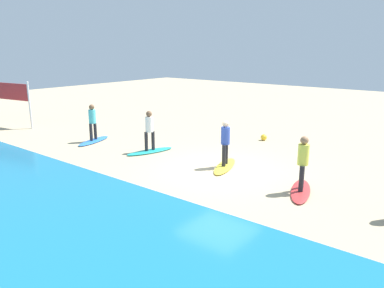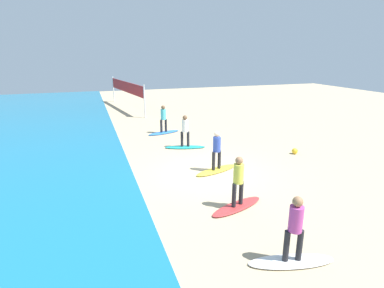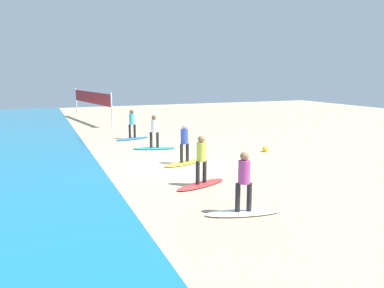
{
  "view_description": "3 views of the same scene",
  "coord_description": "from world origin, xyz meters",
  "px_view_note": "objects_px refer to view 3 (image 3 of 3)",
  "views": [
    {
      "loc": [
        -7.26,
        10.62,
        4.24
      ],
      "look_at": [
        1.16,
        0.11,
        0.79
      ],
      "focal_mm": 35.51,
      "sensor_mm": 36.0,
      "label": 1
    },
    {
      "loc": [
        -11.14,
        4.49,
        4.81
      ],
      "look_at": [
        1.02,
        0.37,
        0.98
      ],
      "focal_mm": 28.91,
      "sensor_mm": 36.0,
      "label": 2
    },
    {
      "loc": [
        -14.5,
        5.24,
        3.75
      ],
      "look_at": [
        -0.87,
        -0.34,
        1.01
      ],
      "focal_mm": 35.5,
      "sensor_mm": 36.0,
      "label": 3
    }
  ],
  "objects_px": {
    "surfboard_blue": "(132,139)",
    "surfer_blue": "(132,122)",
    "surfboard_red": "(201,184)",
    "surfboard_yellow": "(185,163)",
    "beach_ball": "(265,149)",
    "surfboard_teal": "(154,148)",
    "surfer_teal": "(154,129)",
    "surfer_yellow": "(184,140)",
    "volleyball_net": "(91,99)",
    "surfer_white": "(244,177)",
    "surfboard_white": "(243,213)",
    "surfer_red": "(201,156)"
  },
  "relations": [
    {
      "from": "surfboard_white",
      "to": "surfboard_red",
      "type": "xyz_separation_m",
      "value": [
        2.87,
        -0.01,
        0.0
      ]
    },
    {
      "from": "surfer_teal",
      "to": "surfer_blue",
      "type": "distance_m",
      "value": 3.32
    },
    {
      "from": "surfer_teal",
      "to": "volleyball_net",
      "type": "height_order",
      "value": "volleyball_net"
    },
    {
      "from": "surfboard_yellow",
      "to": "surfboard_red",
      "type": "bearing_deg",
      "value": 59.75
    },
    {
      "from": "surfboard_yellow",
      "to": "beach_ball",
      "type": "relative_size",
      "value": 7.31
    },
    {
      "from": "surfboard_yellow",
      "to": "beach_ball",
      "type": "distance_m",
      "value": 4.64
    },
    {
      "from": "surfboard_red",
      "to": "surfer_blue",
      "type": "height_order",
      "value": "surfer_blue"
    },
    {
      "from": "surfboard_white",
      "to": "volleyball_net",
      "type": "height_order",
      "value": "volleyball_net"
    },
    {
      "from": "surfboard_yellow",
      "to": "surfer_blue",
      "type": "bearing_deg",
      "value": -104.33
    },
    {
      "from": "surfer_yellow",
      "to": "surfer_teal",
      "type": "bearing_deg",
      "value": 4.03
    },
    {
      "from": "surfer_blue",
      "to": "volleyball_net",
      "type": "distance_m",
      "value": 9.53
    },
    {
      "from": "surfboard_yellow",
      "to": "beach_ball",
      "type": "xyz_separation_m",
      "value": [
        0.88,
        -4.55,
        0.1
      ]
    },
    {
      "from": "surfer_red",
      "to": "surfer_teal",
      "type": "height_order",
      "value": "same"
    },
    {
      "from": "surfboard_white",
      "to": "beach_ball",
      "type": "bearing_deg",
      "value": -114.02
    },
    {
      "from": "surfboard_red",
      "to": "beach_ball",
      "type": "bearing_deg",
      "value": -162.04
    },
    {
      "from": "surfboard_blue",
      "to": "volleyball_net",
      "type": "distance_m",
      "value": 9.65
    },
    {
      "from": "surfer_red",
      "to": "surfboard_teal",
      "type": "xyz_separation_m",
      "value": [
        6.71,
        -0.36,
        -0.99
      ]
    },
    {
      "from": "surfboard_teal",
      "to": "surfer_teal",
      "type": "height_order",
      "value": "surfer_teal"
    },
    {
      "from": "surfboard_white",
      "to": "surfer_teal",
      "type": "distance_m",
      "value": 9.64
    },
    {
      "from": "surfboard_white",
      "to": "beach_ball",
      "type": "height_order",
      "value": "beach_ball"
    },
    {
      "from": "surfboard_yellow",
      "to": "surfer_yellow",
      "type": "height_order",
      "value": "surfer_yellow"
    },
    {
      "from": "surfer_yellow",
      "to": "volleyball_net",
      "type": "relative_size",
      "value": 0.18
    },
    {
      "from": "surfer_white",
      "to": "surfer_yellow",
      "type": "relative_size",
      "value": 1.0
    },
    {
      "from": "surfboard_white",
      "to": "volleyball_net",
      "type": "xyz_separation_m",
      "value": [
        22.33,
        0.94,
        1.74
      ]
    },
    {
      "from": "surfer_teal",
      "to": "beach_ball",
      "type": "bearing_deg",
      "value": -119.18
    },
    {
      "from": "surfboard_teal",
      "to": "surfer_yellow",
      "type": "bearing_deg",
      "value": 109.82
    },
    {
      "from": "surfboard_red",
      "to": "surfer_yellow",
      "type": "height_order",
      "value": "surfer_yellow"
    },
    {
      "from": "surfer_yellow",
      "to": "surfer_blue",
      "type": "relative_size",
      "value": 1.0
    },
    {
      "from": "surfboard_red",
      "to": "surfer_red",
      "type": "xyz_separation_m",
      "value": [
        0.0,
        -0.0,
        0.99
      ]
    },
    {
      "from": "surfboard_red",
      "to": "surfer_teal",
      "type": "bearing_deg",
      "value": -113.06
    },
    {
      "from": "surfer_red",
      "to": "surfboard_teal",
      "type": "bearing_deg",
      "value": -3.09
    },
    {
      "from": "surfer_red",
      "to": "surfer_yellow",
      "type": "bearing_deg",
      "value": -11.01
    },
    {
      "from": "surfboard_teal",
      "to": "surfer_blue",
      "type": "xyz_separation_m",
      "value": [
        3.3,
        0.34,
        0.99
      ]
    },
    {
      "from": "surfer_teal",
      "to": "surfboard_blue",
      "type": "distance_m",
      "value": 3.46
    },
    {
      "from": "volleyball_net",
      "to": "surfer_teal",
      "type": "bearing_deg",
      "value": -174.1
    },
    {
      "from": "surfer_white",
      "to": "surfer_red",
      "type": "distance_m",
      "value": 2.87
    },
    {
      "from": "surfboard_white",
      "to": "surfboard_red",
      "type": "bearing_deg",
      "value": -77.37
    },
    {
      "from": "surfer_blue",
      "to": "surfboard_white",
      "type": "bearing_deg",
      "value": 179.83
    },
    {
      "from": "surfer_red",
      "to": "surfer_blue",
      "type": "height_order",
      "value": "same"
    },
    {
      "from": "surfboard_teal",
      "to": "surfer_red",
      "type": "bearing_deg",
      "value": 102.69
    },
    {
      "from": "beach_ball",
      "to": "surfboard_teal",
      "type": "bearing_deg",
      "value": 60.82
    },
    {
      "from": "surfboard_red",
      "to": "surfer_white",
      "type": "bearing_deg",
      "value": 69.77
    },
    {
      "from": "surfboard_yellow",
      "to": "surfboard_blue",
      "type": "distance_m",
      "value": 6.88
    },
    {
      "from": "surfboard_blue",
      "to": "surfer_blue",
      "type": "xyz_separation_m",
      "value": [
        -0.0,
        0.0,
        0.99
      ]
    },
    {
      "from": "surfboard_white",
      "to": "beach_ball",
      "type": "xyz_separation_m",
      "value": [
        6.9,
        -5.18,
        0.1
      ]
    },
    {
      "from": "surfboard_blue",
      "to": "surfboard_red",
      "type": "bearing_deg",
      "value": 73.21
    },
    {
      "from": "surfboard_teal",
      "to": "surfboard_blue",
      "type": "xyz_separation_m",
      "value": [
        3.3,
        0.34,
        0.0
      ]
    },
    {
      "from": "surfer_teal",
      "to": "beach_ball",
      "type": "distance_m",
      "value": 5.57
    },
    {
      "from": "surfer_blue",
      "to": "surfer_red",
      "type": "bearing_deg",
      "value": 179.86
    },
    {
      "from": "surfer_yellow",
      "to": "surfboard_white",
      "type": "bearing_deg",
      "value": 174.06
    }
  ]
}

